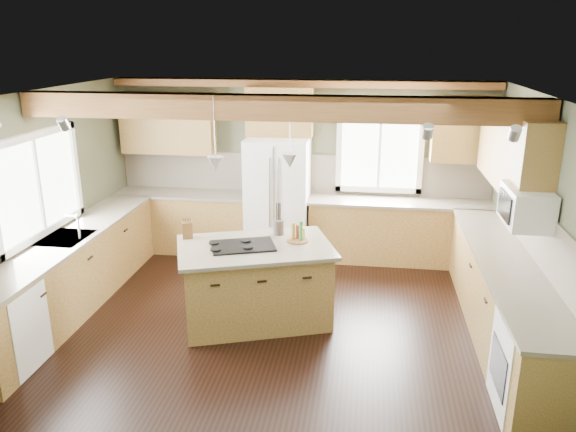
# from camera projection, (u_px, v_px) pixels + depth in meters

# --- Properties ---
(floor) EXTENTS (5.60, 5.60, 0.00)m
(floor) POSITION_uv_depth(u_px,v_px,m) (275.00, 324.00, 6.49)
(floor) COLOR black
(floor) RESTS_ON ground
(ceiling) EXTENTS (5.60, 5.60, 0.00)m
(ceiling) POSITION_uv_depth(u_px,v_px,m) (273.00, 96.00, 5.70)
(ceiling) COLOR silver
(ceiling) RESTS_ON wall_back
(wall_back) EXTENTS (5.60, 0.00, 5.60)m
(wall_back) POSITION_uv_depth(u_px,v_px,m) (302.00, 167.00, 8.45)
(wall_back) COLOR #444933
(wall_back) RESTS_ON ground
(wall_left) EXTENTS (0.00, 5.00, 5.00)m
(wall_left) POSITION_uv_depth(u_px,v_px,m) (35.00, 207.00, 6.48)
(wall_left) COLOR #444933
(wall_left) RESTS_ON ground
(wall_right) EXTENTS (0.00, 5.00, 5.00)m
(wall_right) POSITION_uv_depth(u_px,v_px,m) (545.00, 229.00, 5.72)
(wall_right) COLOR #444933
(wall_right) RESTS_ON ground
(ceiling_beam) EXTENTS (5.55, 0.26, 0.26)m
(ceiling_beam) POSITION_uv_depth(u_px,v_px,m) (275.00, 108.00, 5.84)
(ceiling_beam) COLOR #563518
(ceiling_beam) RESTS_ON ceiling
(soffit_trim) EXTENTS (5.55, 0.20, 0.10)m
(soffit_trim) POSITION_uv_depth(u_px,v_px,m) (301.00, 84.00, 7.98)
(soffit_trim) COLOR #563518
(soffit_trim) RESTS_ON ceiling
(backsplash_back) EXTENTS (5.58, 0.03, 0.58)m
(backsplash_back) POSITION_uv_depth(u_px,v_px,m) (301.00, 173.00, 8.47)
(backsplash_back) COLOR brown
(backsplash_back) RESTS_ON wall_back
(backsplash_right) EXTENTS (0.03, 3.70, 0.58)m
(backsplash_right) POSITION_uv_depth(u_px,v_px,m) (540.00, 236.00, 5.79)
(backsplash_right) COLOR brown
(backsplash_right) RESTS_ON wall_right
(base_cab_back_left) EXTENTS (2.02, 0.60, 0.88)m
(base_cab_back_left) POSITION_uv_depth(u_px,v_px,m) (184.00, 222.00, 8.68)
(base_cab_back_left) COLOR brown
(base_cab_back_left) RESTS_ON floor
(counter_back_left) EXTENTS (2.06, 0.64, 0.04)m
(counter_back_left) POSITION_uv_depth(u_px,v_px,m) (182.00, 194.00, 8.54)
(counter_back_left) COLOR #464033
(counter_back_left) RESTS_ON base_cab_back_left
(base_cab_back_right) EXTENTS (2.62, 0.60, 0.88)m
(base_cab_back_right) POSITION_uv_depth(u_px,v_px,m) (399.00, 232.00, 8.23)
(base_cab_back_right) COLOR brown
(base_cab_back_right) RESTS_ON floor
(counter_back_right) EXTENTS (2.66, 0.64, 0.04)m
(counter_back_right) POSITION_uv_depth(u_px,v_px,m) (401.00, 202.00, 8.09)
(counter_back_right) COLOR #464033
(counter_back_right) RESTS_ON base_cab_back_right
(base_cab_left) EXTENTS (0.60, 3.70, 0.88)m
(base_cab_left) POSITION_uv_depth(u_px,v_px,m) (70.00, 275.00, 6.75)
(base_cab_left) COLOR brown
(base_cab_left) RESTS_ON floor
(counter_left) EXTENTS (0.64, 3.74, 0.04)m
(counter_left) POSITION_uv_depth(u_px,v_px,m) (66.00, 239.00, 6.61)
(counter_left) COLOR #464033
(counter_left) RESTS_ON base_cab_left
(base_cab_right) EXTENTS (0.60, 3.70, 0.88)m
(base_cab_right) POSITION_uv_depth(u_px,v_px,m) (503.00, 302.00, 6.06)
(base_cab_right) COLOR brown
(base_cab_right) RESTS_ON floor
(counter_right) EXTENTS (0.64, 3.74, 0.04)m
(counter_right) POSITION_uv_depth(u_px,v_px,m) (508.00, 262.00, 5.92)
(counter_right) COLOR #464033
(counter_right) RESTS_ON base_cab_right
(upper_cab_back_left) EXTENTS (1.40, 0.35, 0.90)m
(upper_cab_back_left) POSITION_uv_depth(u_px,v_px,m) (168.00, 123.00, 8.36)
(upper_cab_back_left) COLOR brown
(upper_cab_back_left) RESTS_ON wall_back
(upper_cab_over_fridge) EXTENTS (0.96, 0.35, 0.70)m
(upper_cab_over_fridge) POSITION_uv_depth(u_px,v_px,m) (280.00, 112.00, 8.07)
(upper_cab_over_fridge) COLOR brown
(upper_cab_over_fridge) RESTS_ON wall_back
(upper_cab_right) EXTENTS (0.35, 2.20, 0.90)m
(upper_cab_right) POSITION_uv_depth(u_px,v_px,m) (514.00, 149.00, 6.39)
(upper_cab_right) COLOR brown
(upper_cab_right) RESTS_ON wall_right
(upper_cab_back_corner) EXTENTS (0.90, 0.35, 0.90)m
(upper_cab_back_corner) POSITION_uv_depth(u_px,v_px,m) (465.00, 129.00, 7.78)
(upper_cab_back_corner) COLOR brown
(upper_cab_back_corner) RESTS_ON wall_back
(window_left) EXTENTS (0.04, 1.60, 1.05)m
(window_left) POSITION_uv_depth(u_px,v_px,m) (36.00, 185.00, 6.45)
(window_left) COLOR white
(window_left) RESTS_ON wall_left
(window_back) EXTENTS (1.10, 0.04, 1.00)m
(window_back) POSITION_uv_depth(u_px,v_px,m) (379.00, 153.00, 8.20)
(window_back) COLOR white
(window_back) RESTS_ON wall_back
(sink) EXTENTS (0.50, 0.65, 0.03)m
(sink) POSITION_uv_depth(u_px,v_px,m) (66.00, 239.00, 6.60)
(sink) COLOR #262628
(sink) RESTS_ON counter_left
(faucet) EXTENTS (0.02, 0.02, 0.28)m
(faucet) POSITION_uv_depth(u_px,v_px,m) (79.00, 228.00, 6.54)
(faucet) COLOR #B2B2B7
(faucet) RESTS_ON sink
(dishwasher) EXTENTS (0.60, 0.60, 0.84)m
(dishwasher) POSITION_uv_depth(u_px,v_px,m) (4.00, 329.00, 5.52)
(dishwasher) COLOR white
(dishwasher) RESTS_ON floor
(oven) EXTENTS (0.60, 0.72, 0.84)m
(oven) POSITION_uv_depth(u_px,v_px,m) (535.00, 369.00, 4.84)
(oven) COLOR white
(oven) RESTS_ON floor
(microwave) EXTENTS (0.40, 0.70, 0.38)m
(microwave) POSITION_uv_depth(u_px,v_px,m) (526.00, 206.00, 5.62)
(microwave) COLOR white
(microwave) RESTS_ON wall_right
(pendant_left) EXTENTS (0.18, 0.18, 0.16)m
(pendant_left) POSITION_uv_depth(u_px,v_px,m) (216.00, 164.00, 5.97)
(pendant_left) COLOR #B2B2B7
(pendant_left) RESTS_ON ceiling
(pendant_right) EXTENTS (0.18, 0.18, 0.16)m
(pendant_right) POSITION_uv_depth(u_px,v_px,m) (290.00, 161.00, 6.12)
(pendant_right) COLOR #B2B2B7
(pendant_right) RESTS_ON ceiling
(refrigerator) EXTENTS (0.90, 0.74, 1.80)m
(refrigerator) POSITION_uv_depth(u_px,v_px,m) (278.00, 199.00, 8.26)
(refrigerator) COLOR white
(refrigerator) RESTS_ON floor
(island) EXTENTS (1.85, 1.47, 0.88)m
(island) POSITION_uv_depth(u_px,v_px,m) (256.00, 285.00, 6.48)
(island) COLOR brown
(island) RESTS_ON floor
(island_top) EXTENTS (1.99, 1.61, 0.04)m
(island_top) POSITION_uv_depth(u_px,v_px,m) (255.00, 247.00, 6.34)
(island_top) COLOR #464033
(island_top) RESTS_ON island
(cooktop) EXTENTS (0.81, 0.67, 0.02)m
(cooktop) POSITION_uv_depth(u_px,v_px,m) (243.00, 246.00, 6.31)
(cooktop) COLOR black
(cooktop) RESTS_ON island_top
(knife_block) EXTENTS (0.14, 0.12, 0.20)m
(knife_block) POSITION_uv_depth(u_px,v_px,m) (188.00, 230.00, 6.55)
(knife_block) COLOR brown
(knife_block) RESTS_ON island_top
(utensil_crock) EXTENTS (0.18, 0.18, 0.18)m
(utensil_crock) POSITION_uv_depth(u_px,v_px,m) (279.00, 227.00, 6.68)
(utensil_crock) COLOR #453B37
(utensil_crock) RESTS_ON island_top
(bottle_tray) EXTENTS (0.34, 0.34, 0.24)m
(bottle_tray) POSITION_uv_depth(u_px,v_px,m) (297.00, 231.00, 6.45)
(bottle_tray) COLOR brown
(bottle_tray) RESTS_ON island_top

